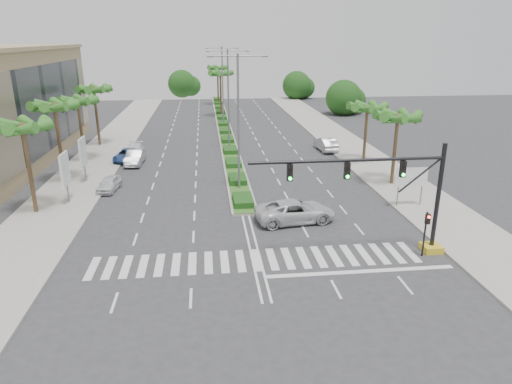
% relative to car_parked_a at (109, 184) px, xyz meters
% --- Properties ---
extents(ground, '(160.00, 160.00, 0.00)m').
position_rel_car_parked_a_xyz_m(ground, '(11.79, -15.13, -0.64)').
color(ground, '#333335').
rests_on(ground, ground).
extents(footpath_right, '(6.00, 120.00, 0.15)m').
position_rel_car_parked_a_xyz_m(footpath_right, '(26.99, 4.87, -0.57)').
color(footpath_right, gray).
rests_on(footpath_right, ground).
extents(footpath_left, '(6.00, 120.00, 0.15)m').
position_rel_car_parked_a_xyz_m(footpath_left, '(-3.41, 4.87, -0.57)').
color(footpath_left, gray).
rests_on(footpath_left, ground).
extents(median, '(2.20, 75.00, 0.20)m').
position_rel_car_parked_a_xyz_m(median, '(11.79, 29.87, -0.54)').
color(median, gray).
rests_on(median, ground).
extents(median_grass, '(1.80, 75.00, 0.04)m').
position_rel_car_parked_a_xyz_m(median_grass, '(11.79, 29.87, -0.42)').
color(median_grass, '#3A6321').
rests_on(median_grass, median).
extents(signal_gantry, '(12.60, 1.20, 7.20)m').
position_rel_car_parked_a_xyz_m(signal_gantry, '(21.06, -15.13, 2.82)').
color(signal_gantry, gold).
rests_on(signal_gantry, ground).
extents(pedestrian_signal, '(0.28, 0.36, 3.00)m').
position_rel_car_parked_a_xyz_m(pedestrian_signal, '(22.39, -15.81, 1.40)').
color(pedestrian_signal, black).
rests_on(pedestrian_signal, ground).
extents(direction_sign, '(2.70, 0.11, 3.40)m').
position_rel_car_parked_a_xyz_m(direction_sign, '(25.29, -7.14, 1.81)').
color(direction_sign, slate).
rests_on(direction_sign, ground).
extents(billboard_near, '(0.18, 2.10, 4.35)m').
position_rel_car_parked_a_xyz_m(billboard_near, '(-2.71, -3.13, 2.32)').
color(billboard_near, slate).
rests_on(billboard_near, ground).
extents(billboard_far, '(0.18, 2.10, 4.35)m').
position_rel_car_parked_a_xyz_m(billboard_far, '(-2.71, 2.87, 2.32)').
color(billboard_far, slate).
rests_on(billboard_far, ground).
extents(palm_left_near, '(4.57, 4.68, 7.55)m').
position_rel_car_parked_a_xyz_m(palm_left_near, '(-4.71, -5.13, 6.05)').
color(palm_left_near, brown).
rests_on(palm_left_near, ground).
extents(palm_left_mid, '(4.57, 4.68, 7.95)m').
position_rel_car_parked_a_xyz_m(palm_left_mid, '(-4.71, 2.87, 6.43)').
color(palm_left_mid, brown).
rests_on(palm_left_mid, ground).
extents(palm_left_far, '(4.57, 4.68, 7.35)m').
position_rel_car_parked_a_xyz_m(palm_left_far, '(-4.71, 10.87, 5.85)').
color(palm_left_far, brown).
rests_on(palm_left_far, ground).
extents(palm_left_end, '(4.57, 4.68, 7.75)m').
position_rel_car_parked_a_xyz_m(palm_left_end, '(-4.71, 18.87, 6.24)').
color(palm_left_end, brown).
rests_on(palm_left_end, ground).
extents(palm_right_near, '(4.57, 4.68, 7.05)m').
position_rel_car_parked_a_xyz_m(palm_right_near, '(26.29, -1.13, 5.56)').
color(palm_right_near, brown).
rests_on(palm_right_near, ground).
extents(palm_right_far, '(4.57, 4.68, 6.75)m').
position_rel_car_parked_a_xyz_m(palm_right_far, '(26.29, 6.87, 5.27)').
color(palm_right_far, brown).
rests_on(palm_right_far, ground).
extents(palm_median_a, '(4.57, 4.68, 8.05)m').
position_rel_car_parked_a_xyz_m(palm_median_a, '(11.79, 39.87, 6.53)').
color(palm_median_a, brown).
rests_on(palm_median_a, ground).
extents(palm_median_b, '(4.57, 4.68, 8.05)m').
position_rel_car_parked_a_xyz_m(palm_median_b, '(11.79, 54.87, 6.53)').
color(palm_median_b, brown).
rests_on(palm_median_b, ground).
extents(streetlight_near, '(5.10, 0.25, 12.00)m').
position_rel_car_parked_a_xyz_m(streetlight_near, '(11.79, -1.13, 6.17)').
color(streetlight_near, slate).
rests_on(streetlight_near, ground).
extents(streetlight_mid, '(5.10, 0.25, 12.00)m').
position_rel_car_parked_a_xyz_m(streetlight_mid, '(11.79, 14.87, 6.17)').
color(streetlight_mid, slate).
rests_on(streetlight_mid, ground).
extents(streetlight_far, '(5.10, 0.25, 12.00)m').
position_rel_car_parked_a_xyz_m(streetlight_far, '(11.79, 30.87, 6.17)').
color(streetlight_far, slate).
rests_on(streetlight_far, ground).
extents(car_parked_a, '(1.98, 3.94, 1.29)m').
position_rel_car_parked_a_xyz_m(car_parked_a, '(0.00, 0.00, 0.00)').
color(car_parked_a, silver).
rests_on(car_parked_a, ground).
extents(car_parked_b, '(1.86, 4.82, 1.57)m').
position_rel_car_parked_a_xyz_m(car_parked_b, '(1.08, 9.17, 0.14)').
color(car_parked_b, '#A5A4A9').
rests_on(car_parked_b, ground).
extents(car_parked_c, '(2.87, 5.08, 1.34)m').
position_rel_car_parked_a_xyz_m(car_parked_c, '(-0.01, 10.68, 0.03)').
color(car_parked_c, '#2B4984').
rests_on(car_parked_c, ground).
extents(car_parked_d, '(2.24, 4.98, 1.42)m').
position_rel_car_parked_a_xyz_m(car_parked_d, '(0.61, 12.42, 0.07)').
color(car_parked_d, white).
rests_on(car_parked_d, ground).
extents(car_crossing, '(6.34, 3.53, 1.68)m').
position_rel_car_parked_a_xyz_m(car_crossing, '(15.41, -9.15, 0.20)').
color(car_crossing, silver).
rests_on(car_crossing, ground).
extents(car_right, '(2.07, 5.06, 1.63)m').
position_rel_car_parked_a_xyz_m(car_right, '(23.59, 13.02, 0.17)').
color(car_right, '#B3B2B8').
rests_on(car_right, ground).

